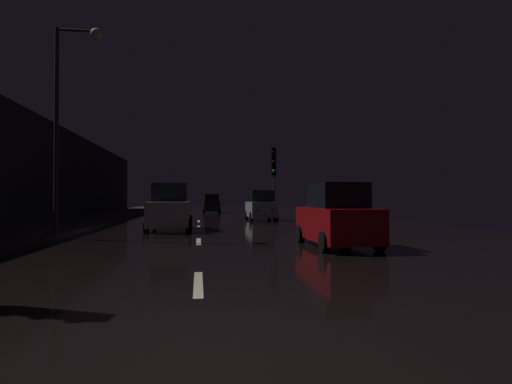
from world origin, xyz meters
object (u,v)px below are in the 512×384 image
Objects in this scene: traffic_light_far_right at (274,168)px; car_parked_right_far at (261,206)px; car_approaching_headlights at (170,209)px; car_parked_right_near at (336,218)px; car_distant_taillights at (212,204)px; streetlamp_overhead at (69,100)px.

car_parked_right_far is at bearing -118.96° from traffic_light_far_right.
car_parked_right_near is (5.60, -7.38, -0.10)m from car_approaching_headlights.
car_parked_right_far is at bearing 0.00° from car_parked_right_near.
car_parked_right_near is at bearing 37.18° from car_approaching_headlights.
traffic_light_far_right reaches higher than car_distant_taillights.
car_parked_right_near is at bearing -22.55° from streetlamp_overhead.
streetlamp_overhead is 27.36m from car_distant_taillights.
traffic_light_far_right is at bearing -3.04° from car_parked_right_near.
car_parked_right_far reaches higher than car_distant_taillights.
traffic_light_far_right is 10.24m from car_approaching_headlights.
traffic_light_far_right is 1.26× the size of car_parked_right_near.
car_parked_right_far reaches higher than car_parked_right_near.
car_distant_taillights is at bearing 76.87° from streetlamp_overhead.
car_approaching_headlights is at bearing 37.18° from car_parked_right_near.
car_parked_right_near is at bearing -180.00° from car_parked_right_far.
car_distant_taillights is 0.98× the size of car_parked_right_near.
car_distant_taillights is at bearing 11.58° from car_parked_right_far.
car_parked_right_near is at bearing -174.40° from car_distant_taillights.
car_distant_taillights is at bearing -151.87° from traffic_light_far_right.
traffic_light_far_right is at bearing 139.82° from car_approaching_headlights.
car_approaching_headlights is at bearing 173.34° from car_distant_taillights.
car_parked_right_far is (-0.79, 0.75, -2.65)m from traffic_light_far_right.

